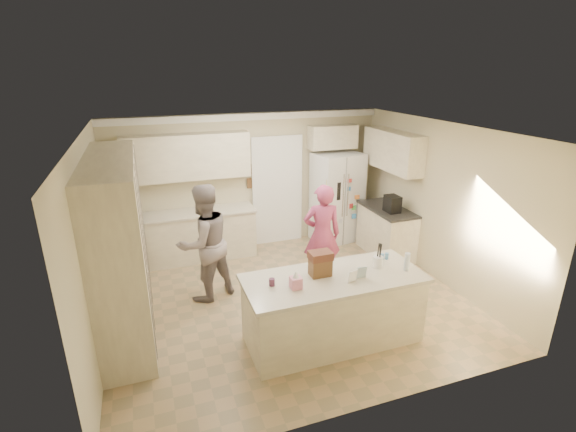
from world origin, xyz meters
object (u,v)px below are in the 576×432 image
object	(u,v)px
dollhouse_body	(320,267)
teen_boy	(204,243)
refrigerator	(337,198)
coffee_maker	(392,204)
tissue_box	(296,283)
teen_girl	(322,235)
utensil_crock	(378,262)
island_base	(333,310)

from	to	relation	value
dollhouse_body	teen_boy	world-z (taller)	teen_boy
refrigerator	coffee_maker	bearing A→B (deg)	-73.42
tissue_box	teen_girl	xyz separation A→B (m)	(1.05, 1.60, -0.16)
tissue_box	utensil_crock	bearing A→B (deg)	7.13
utensil_crock	teen_girl	distance (m)	1.47
utensil_crock	dollhouse_body	xyz separation A→B (m)	(-0.80, 0.05, 0.04)
island_base	teen_boy	world-z (taller)	teen_boy
island_base	tissue_box	distance (m)	0.79
refrigerator	teen_girl	xyz separation A→B (m)	(-1.02, -1.57, -0.06)
utensil_crock	tissue_box	size ratio (longest dim) A/B	1.07
utensil_crock	refrigerator	bearing A→B (deg)	73.99
utensil_crock	teen_girl	xyz separation A→B (m)	(-0.15, 1.45, -0.16)
coffee_maker	tissue_box	world-z (taller)	coffee_maker
teen_boy	tissue_box	bearing A→B (deg)	91.09
utensil_crock	dollhouse_body	bearing A→B (deg)	176.42
island_base	tissue_box	xyz separation A→B (m)	(-0.55, -0.10, 0.56)
coffee_maker	teen_boy	bearing A→B (deg)	-175.60
refrigerator	dollhouse_body	xyz separation A→B (m)	(-1.67, -2.97, 0.14)
refrigerator	utensil_crock	world-z (taller)	refrigerator
teen_boy	dollhouse_body	bearing A→B (deg)	104.28
teen_boy	teen_girl	bearing A→B (deg)	151.74
coffee_maker	teen_boy	xyz separation A→B (m)	(-3.41, -0.26, -0.16)
dollhouse_body	coffee_maker	bearing A→B (deg)	39.29
island_base	teen_boy	size ratio (longest dim) A/B	1.21
island_base	teen_boy	bearing A→B (deg)	129.78
coffee_maker	island_base	xyz separation A→B (m)	(-2.05, -1.90, -0.63)
refrigerator	teen_boy	size ratio (longest dim) A/B	0.99
tissue_box	dollhouse_body	xyz separation A→B (m)	(0.40, 0.20, 0.04)
tissue_box	teen_girl	size ratio (longest dim) A/B	0.08
utensil_crock	dollhouse_body	world-z (taller)	dollhouse_body
island_base	coffee_maker	bearing A→B (deg)	42.83
coffee_maker	dollhouse_body	xyz separation A→B (m)	(-2.20, -1.80, -0.03)
refrigerator	utensil_crock	size ratio (longest dim) A/B	12.00
island_base	tissue_box	bearing A→B (deg)	-169.70
utensil_crock	coffee_maker	bearing A→B (deg)	52.88
utensil_crock	teen_boy	bearing A→B (deg)	141.75
refrigerator	teen_boy	distance (m)	3.21
coffee_maker	tissue_box	bearing A→B (deg)	-142.43
utensil_crock	tissue_box	bearing A→B (deg)	-172.87
island_base	teen_girl	size ratio (longest dim) A/B	1.31
coffee_maker	island_base	distance (m)	2.87
tissue_box	teen_boy	world-z (taller)	teen_boy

